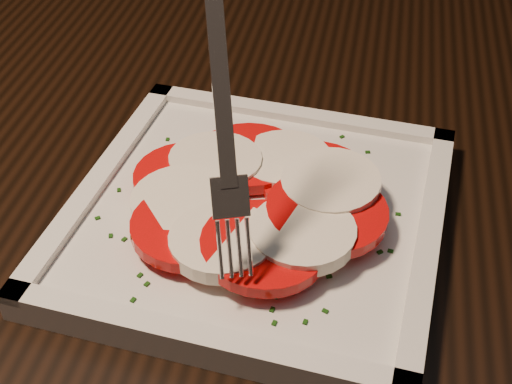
{
  "coord_description": "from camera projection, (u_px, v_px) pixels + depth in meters",
  "views": [
    {
      "loc": [
        -0.07,
        -0.4,
        1.08
      ],
      "look_at": [
        -0.16,
        -0.05,
        0.78
      ],
      "focal_mm": 50.0,
      "sensor_mm": 36.0,
      "label": 1
    }
  ],
  "objects": [
    {
      "name": "chair",
      "position": [
        327.0,
        4.0,
        1.25
      ],
      "size": [
        0.54,
        0.54,
        0.93
      ],
      "rotation": [
        0.0,
        0.0,
        0.37
      ],
      "color": "black",
      "rests_on": "ground"
    },
    {
      "name": "fork",
      "position": [
        220.0,
        97.0,
        0.39
      ],
      "size": [
        0.07,
        0.1,
        0.17
      ],
      "primitive_type": null,
      "rotation": [
        0.0,
        0.0,
        0.41
      ],
      "color": "white",
      "rests_on": "caprese_salad"
    },
    {
      "name": "plate",
      "position": [
        256.0,
        217.0,
        0.48
      ],
      "size": [
        0.25,
        0.25,
        0.01
      ],
      "primitive_type": "cube",
      "rotation": [
        0.0,
        0.0,
        -0.03
      ],
      "color": "silver",
      "rests_on": "table"
    },
    {
      "name": "table",
      "position": [
        238.0,
        302.0,
        0.57
      ],
      "size": [
        1.25,
        0.88,
        0.75
      ],
      "rotation": [
        0.0,
        0.0,
        0.07
      ],
      "color": "black",
      "rests_on": "ground"
    },
    {
      "name": "caprese_salad",
      "position": [
        256.0,
        197.0,
        0.47
      ],
      "size": [
        0.2,
        0.2,
        0.03
      ],
      "color": "red",
      "rests_on": "plate"
    }
  ]
}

